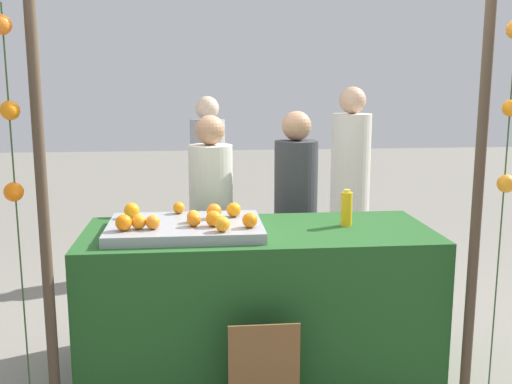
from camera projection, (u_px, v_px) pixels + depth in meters
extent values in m
plane|color=gray|center=(258.00, 370.00, 3.70)|extent=(24.00, 24.00, 0.00)
cube|color=#1E4C1E|center=(258.00, 301.00, 3.62)|extent=(2.07, 0.85, 0.90)
cube|color=gray|center=(185.00, 228.00, 3.45)|extent=(0.89, 0.62, 0.06)
sphere|color=orange|center=(132.00, 210.00, 3.57)|extent=(0.09, 0.09, 0.09)
sphere|color=orange|center=(214.00, 219.00, 3.35)|extent=(0.09, 0.09, 0.09)
sphere|color=orange|center=(139.00, 222.00, 3.30)|extent=(0.08, 0.08, 0.08)
sphere|color=orange|center=(124.00, 223.00, 3.26)|extent=(0.09, 0.09, 0.09)
sphere|color=orange|center=(250.00, 220.00, 3.33)|extent=(0.09, 0.09, 0.09)
sphere|color=orange|center=(214.00, 211.00, 3.55)|extent=(0.09, 0.09, 0.09)
sphere|color=orange|center=(194.00, 220.00, 3.36)|extent=(0.08, 0.08, 0.08)
sphere|color=orange|center=(153.00, 222.00, 3.29)|extent=(0.08, 0.08, 0.08)
sphere|color=orange|center=(223.00, 224.00, 3.24)|extent=(0.08, 0.08, 0.08)
sphere|color=orange|center=(179.00, 208.00, 3.69)|extent=(0.07, 0.07, 0.07)
sphere|color=orange|center=(193.00, 216.00, 3.45)|extent=(0.07, 0.07, 0.07)
sphere|color=orange|center=(234.00, 210.00, 3.60)|extent=(0.09, 0.09, 0.09)
cylinder|color=#EEAD15|center=(347.00, 209.00, 3.62)|extent=(0.07, 0.07, 0.21)
cylinder|color=yellow|center=(347.00, 191.00, 3.59)|extent=(0.04, 0.04, 0.02)
cube|color=brown|center=(264.00, 376.00, 3.06)|extent=(0.37, 0.01, 0.56)
cube|color=black|center=(264.00, 375.00, 3.07)|extent=(0.35, 0.02, 0.54)
cylinder|color=beige|center=(212.00, 238.00, 4.25)|extent=(0.31, 0.31, 1.33)
sphere|color=#A87A59|center=(210.00, 130.00, 4.11)|extent=(0.21, 0.21, 0.21)
cylinder|color=#333338|center=(295.00, 233.00, 4.35)|extent=(0.31, 0.31, 1.35)
sphere|color=#A87A59|center=(297.00, 126.00, 4.21)|extent=(0.21, 0.21, 0.21)
cylinder|color=beige|center=(350.00, 198.00, 5.28)|extent=(0.34, 0.34, 1.49)
sphere|color=tan|center=(352.00, 100.00, 5.12)|extent=(0.23, 0.23, 0.23)
cylinder|color=#99999E|center=(208.00, 194.00, 5.68)|extent=(0.33, 0.33, 1.41)
sphere|color=beige|center=(207.00, 108.00, 5.53)|extent=(0.22, 0.22, 0.22)
cylinder|color=#473828|center=(44.00, 218.00, 2.93)|extent=(0.06, 0.06, 2.20)
cylinder|color=#473828|center=(477.00, 209.00, 3.15)|extent=(0.06, 0.06, 2.20)
cylinder|color=#2D4C23|center=(18.00, 229.00, 2.89)|extent=(0.01, 0.01, 2.12)
sphere|color=orange|center=(1.00, 25.00, 2.71)|extent=(0.09, 0.09, 0.09)
sphere|color=orange|center=(10.00, 110.00, 2.79)|extent=(0.09, 0.09, 0.09)
sphere|color=orange|center=(14.00, 192.00, 2.86)|extent=(0.09, 0.09, 0.09)
cylinder|color=#2D4C23|center=(502.00, 218.00, 3.13)|extent=(0.01, 0.01, 2.12)
sphere|color=orange|center=(511.00, 108.00, 3.03)|extent=(0.09, 0.09, 0.09)
sphere|color=orange|center=(506.00, 184.00, 3.09)|extent=(0.10, 0.10, 0.10)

